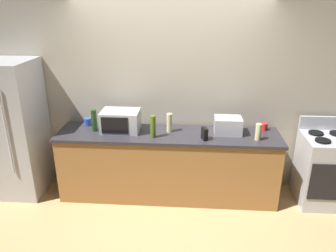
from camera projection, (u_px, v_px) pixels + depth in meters
ground_plane at (166, 212)px, 4.13m from camera, size 8.00×8.00×0.00m
back_wall at (170, 91)px, 4.40m from camera, size 6.40×0.10×2.70m
counter_run at (168, 165)px, 4.34m from camera, size 2.84×0.64×0.90m
refrigerator at (13, 129)px, 4.32m from camera, size 0.72×0.73×1.80m
stove_range at (324, 169)px, 4.20m from camera, size 0.60×0.61×1.08m
microwave at (121, 121)px, 4.22m from camera, size 0.48×0.35×0.27m
toaster_oven at (228, 126)px, 4.14m from camera, size 0.34×0.26×0.21m
cordless_phone at (205, 134)px, 3.97m from camera, size 0.08×0.12×0.15m
bottle_olive_oil at (153, 127)px, 4.01m from camera, size 0.07×0.07×0.28m
bottle_vinegar at (258, 132)px, 3.95m from camera, size 0.07×0.07×0.21m
bottle_wine at (94, 120)px, 4.21m from camera, size 0.07×0.07×0.28m
bottle_hand_soap at (169, 123)px, 4.19m from camera, size 0.07×0.07×0.24m
mug_red at (264, 127)px, 4.27m from camera, size 0.09×0.09×0.09m
mug_blue at (88, 122)px, 4.43m from camera, size 0.10×0.10×0.10m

